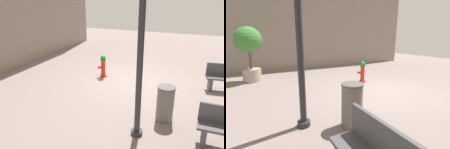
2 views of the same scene
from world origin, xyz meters
The scene contains 6 objects.
ground_plane centered at (0.00, 0.00, 0.00)m, with size 23.40×23.40×0.00m, color gray.
building_facade_right centered at (5.83, 2.70, 3.82)m, with size 0.70×18.00×7.64m, color gray.
fire_hydrant centered at (1.36, -0.08, 0.45)m, with size 0.36×0.37×0.90m.
planter_tree centered at (3.67, 4.17, 1.52)m, with size 1.10×1.10×2.36m.
street_lamp centered at (-1.03, 3.20, 2.38)m, with size 0.36×0.36×3.82m.
trash_bin centered at (-1.53, 2.28, 0.49)m, with size 0.47×0.47×0.97m.
Camera 2 is at (-4.26, 4.03, 1.91)m, focal length 26.07 mm.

